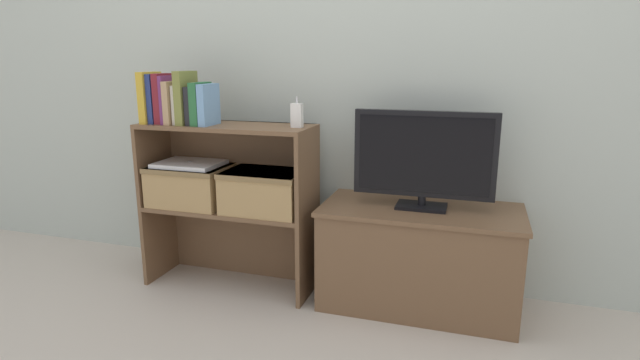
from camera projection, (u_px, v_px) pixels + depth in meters
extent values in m
plane|color=#BCB2A3|center=(310.00, 311.00, 2.28)|extent=(16.00, 16.00, 0.00)
cube|color=#B2BCB2|center=(339.00, 42.00, 2.42)|extent=(10.00, 0.05, 2.40)
cube|color=brown|center=(419.00, 259.00, 2.29)|extent=(0.87, 0.42, 0.45)
cube|color=brown|center=(421.00, 210.00, 2.23)|extent=(0.89, 0.44, 0.02)
cube|color=black|center=(421.00, 206.00, 2.23)|extent=(0.22, 0.14, 0.02)
cylinder|color=black|center=(422.00, 200.00, 2.22)|extent=(0.04, 0.04, 0.04)
cube|color=black|center=(424.00, 154.00, 2.17)|extent=(0.61, 0.04, 0.38)
cube|color=black|center=(423.00, 155.00, 2.15)|extent=(0.57, 0.00, 0.33)
cube|color=brown|center=(161.00, 237.00, 2.63)|extent=(0.02, 0.31, 0.41)
cube|color=brown|center=(308.00, 255.00, 2.39)|extent=(0.02, 0.31, 0.41)
cube|color=brown|center=(244.00, 236.00, 2.64)|extent=(0.80, 0.02, 0.41)
cube|color=brown|center=(229.00, 208.00, 2.46)|extent=(0.80, 0.31, 0.02)
cube|color=brown|center=(155.00, 161.00, 2.53)|extent=(0.02, 0.31, 0.41)
cube|color=brown|center=(308.00, 172.00, 2.29)|extent=(0.02, 0.31, 0.41)
cube|color=brown|center=(241.00, 161.00, 2.55)|extent=(0.80, 0.02, 0.41)
cube|color=brown|center=(226.00, 126.00, 2.37)|extent=(0.80, 0.31, 0.02)
cube|color=gold|center=(150.00, 98.00, 2.40)|extent=(0.04, 0.15, 0.24)
cube|color=navy|center=(156.00, 99.00, 2.39)|extent=(0.03, 0.13, 0.23)
cube|color=maroon|center=(163.00, 99.00, 2.38)|extent=(0.03, 0.12, 0.24)
cube|color=#6B2D66|center=(169.00, 100.00, 2.37)|extent=(0.02, 0.14, 0.23)
cube|color=tan|center=(174.00, 103.00, 2.37)|extent=(0.03, 0.16, 0.20)
cube|color=silver|center=(180.00, 105.00, 2.36)|extent=(0.02, 0.12, 0.18)
cube|color=olive|center=(186.00, 98.00, 2.34)|extent=(0.04, 0.16, 0.25)
cube|color=#232328|center=(194.00, 106.00, 2.34)|extent=(0.03, 0.13, 0.18)
cube|color=#286638|center=(201.00, 104.00, 2.33)|extent=(0.04, 0.15, 0.20)
cube|color=#709ECC|center=(209.00, 105.00, 2.31)|extent=(0.04, 0.15, 0.19)
cube|color=white|center=(297.00, 115.00, 2.25)|extent=(0.05, 0.04, 0.11)
cylinder|color=silver|center=(297.00, 100.00, 2.23)|extent=(0.01, 0.01, 0.03)
cube|color=tan|center=(191.00, 185.00, 2.48)|extent=(0.37, 0.27, 0.20)
cube|color=olive|center=(190.00, 168.00, 2.46)|extent=(0.38, 0.27, 0.02)
cube|color=tan|center=(265.00, 191.00, 2.36)|extent=(0.37, 0.27, 0.20)
cube|color=olive|center=(264.00, 174.00, 2.34)|extent=(0.38, 0.27, 0.02)
cube|color=white|center=(190.00, 164.00, 2.46)|extent=(0.31, 0.23, 0.02)
cylinder|color=#99999E|center=(189.00, 161.00, 2.45)|extent=(0.02, 0.02, 0.00)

